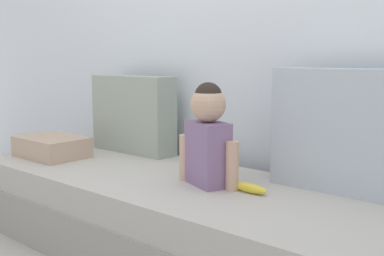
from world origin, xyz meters
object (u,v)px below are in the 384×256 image
(throw_pillow_right, at_px, (341,131))
(toddler, at_px, (208,134))
(throw_pillow_left, at_px, (133,114))
(folded_blanket, at_px, (52,147))
(banana, at_px, (250,188))
(couch, at_px, (179,219))

(throw_pillow_right, bearing_deg, toddler, -148.96)
(throw_pillow_left, relative_size, toddler, 1.25)
(toddler, bearing_deg, folded_blanket, -173.76)
(throw_pillow_left, xyz_separation_m, banana, (1.02, -0.27, -0.21))
(throw_pillow_left, distance_m, folded_blanket, 0.50)
(couch, relative_size, banana, 13.77)
(couch, distance_m, throw_pillow_right, 0.85)
(throw_pillow_right, bearing_deg, couch, -154.69)
(banana, bearing_deg, throw_pillow_left, 164.92)
(couch, height_order, folded_blanket, folded_blanket)
(couch, height_order, throw_pillow_right, throw_pillow_right)
(folded_blanket, bearing_deg, throw_pillow_right, 14.81)
(toddler, bearing_deg, banana, 4.53)
(throw_pillow_right, xyz_separation_m, banana, (-0.27, -0.27, -0.24))
(throw_pillow_left, height_order, folded_blanket, throw_pillow_left)
(couch, xyz_separation_m, throw_pillow_left, (-0.64, 0.30, 0.42))
(toddler, bearing_deg, throw_pillow_right, 31.04)
(throw_pillow_left, bearing_deg, couch, -25.31)
(toddler, distance_m, folded_blanket, 1.07)
(couch, bearing_deg, throw_pillow_right, 25.31)
(folded_blanket, bearing_deg, couch, 6.48)
(throw_pillow_left, distance_m, toddler, 0.86)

